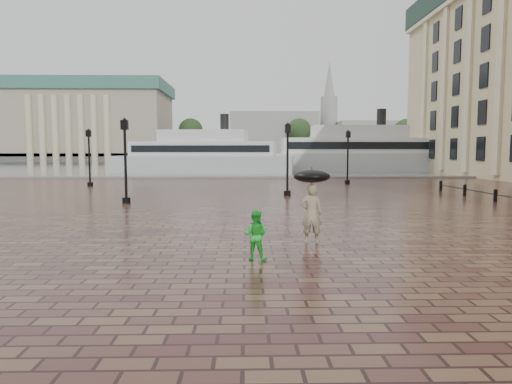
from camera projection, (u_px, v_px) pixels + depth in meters
ground at (233, 238)px, 14.59m from camera, size 300.00×300.00×0.00m
harbour_water at (245, 163)px, 106.19m from camera, size 240.00×240.00×0.00m
quay_edge at (242, 178)px, 46.45m from camera, size 80.00×0.60×0.30m
far_shore at (245, 155)px, 173.81m from camera, size 300.00×60.00×2.00m
museum at (85, 118)px, 156.17m from camera, size 57.00×32.50×26.00m
distant_skyline at (379, 132)px, 164.10m from camera, size 102.50×22.00×33.00m
far_trees at (245, 131)px, 151.14m from camera, size 188.00×8.00×13.50m
street_lamps at (219, 157)px, 31.77m from camera, size 21.44×14.44×4.40m
adult_pedestrian at (311, 214)px, 13.70m from camera, size 0.71×0.52×1.80m
child_pedestrian at (255, 235)px, 11.62m from camera, size 0.73×0.64×1.29m
ferry_near at (204, 155)px, 57.26m from camera, size 22.88×8.19×7.34m
ferry_far at (358, 153)px, 61.41m from camera, size 25.54×6.21×8.37m
umbrella at (312, 176)px, 13.60m from camera, size 1.10×1.10×1.17m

